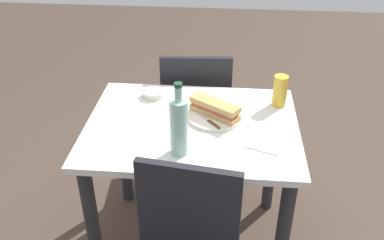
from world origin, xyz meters
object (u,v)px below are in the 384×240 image
object	(u,v)px
water_bottle	(179,126)
beer_glass	(280,91)
plate_near	(214,116)
dining_table	(192,149)
knife_near	(209,121)
baguette_sandwich_near	(215,108)
olive_bowl	(153,94)
chair_near	(196,108)

from	to	relation	value
water_bottle	beer_glass	distance (m)	0.60
beer_glass	plate_near	bearing A→B (deg)	25.95
dining_table	knife_near	world-z (taller)	knife_near
baguette_sandwich_near	olive_bowl	world-z (taller)	baguette_sandwich_near
chair_near	knife_near	distance (m)	0.62
dining_table	knife_near	xyz separation A→B (m)	(-0.07, -0.00, 0.16)
dining_table	knife_near	size ratio (longest dim) A/B	6.44
dining_table	knife_near	distance (m)	0.17
plate_near	beer_glass	size ratio (longest dim) A/B	1.65
dining_table	water_bottle	distance (m)	0.34
knife_near	beer_glass	world-z (taller)	beer_glass
chair_near	beer_glass	bearing A→B (deg)	140.03
chair_near	dining_table	bearing A→B (deg)	92.58
knife_near	beer_glass	distance (m)	0.38
chair_near	baguette_sandwich_near	bearing A→B (deg)	103.78
plate_near	olive_bowl	distance (m)	0.35
plate_near	water_bottle	xyz separation A→B (m)	(0.13, 0.27, 0.12)
water_bottle	olive_bowl	bearing A→B (deg)	-68.23
dining_table	plate_near	distance (m)	0.18
baguette_sandwich_near	olive_bowl	distance (m)	0.35
beer_glass	olive_bowl	xyz separation A→B (m)	(0.60, -0.03, -0.06)
chair_near	beer_glass	distance (m)	0.63
baguette_sandwich_near	olive_bowl	xyz separation A→B (m)	(0.31, -0.17, -0.03)
plate_near	water_bottle	size ratio (longest dim) A/B	0.80
knife_near	water_bottle	distance (m)	0.27
water_bottle	olive_bowl	size ratio (longest dim) A/B	3.03
baguette_sandwich_near	knife_near	world-z (taller)	baguette_sandwich_near
plate_near	baguette_sandwich_near	distance (m)	0.04
beer_glass	olive_bowl	size ratio (longest dim) A/B	1.47
baguette_sandwich_near	water_bottle	bearing A→B (deg)	65.00
dining_table	olive_bowl	world-z (taller)	olive_bowl
knife_near	beer_glass	bearing A→B (deg)	-148.12
chair_near	knife_near	size ratio (longest dim) A/B	5.89
plate_near	water_bottle	distance (m)	0.32
water_bottle	baguette_sandwich_near	bearing A→B (deg)	-115.00
plate_near	beer_glass	world-z (taller)	beer_glass
dining_table	chair_near	bearing A→B (deg)	-87.42
olive_bowl	beer_glass	bearing A→B (deg)	177.20
baguette_sandwich_near	dining_table	bearing A→B (deg)	31.71
dining_table	plate_near	bearing A→B (deg)	-148.29
baguette_sandwich_near	beer_glass	distance (m)	0.33
knife_near	olive_bowl	xyz separation A→B (m)	(0.28, -0.23, -0.00)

